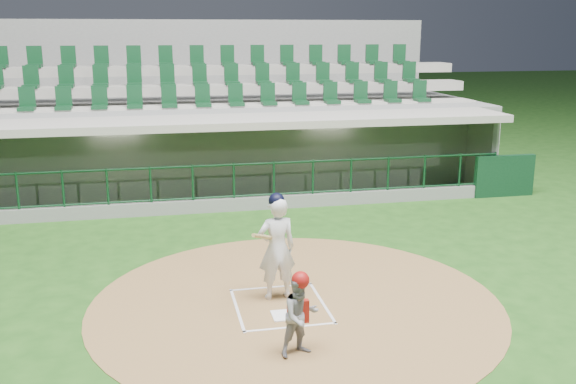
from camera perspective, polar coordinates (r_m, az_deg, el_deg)
The scene contains 8 objects.
ground at distance 11.55m, azimuth -0.99°, elevation -9.56°, with size 120.00×120.00×0.00m, color #1C4814.
dirt_circle at distance 11.43m, azimuth 0.70°, elevation -9.80°, with size 7.20×7.20×0.01m, color brown.
home_plate at distance 10.92m, azimuth -0.28°, elevation -10.90°, with size 0.43×0.43×0.02m, color white.
batter_box_chalk at distance 11.28m, azimuth -0.70°, elevation -10.08°, with size 1.55×1.80×0.01m.
dugout_structure at distance 18.69m, azimuth -5.27°, elevation 2.72°, with size 16.40×3.70×3.00m.
seating_deck at distance 21.63m, azimuth -6.52°, elevation 5.48°, with size 17.00×6.72×5.15m.
batter at distance 11.26m, azimuth -1.01°, elevation -4.88°, with size 0.90×0.90×1.93m.
catcher at distance 9.48m, azimuth 1.10°, elevation -10.80°, with size 0.70×0.61×1.29m.
Camera 1 is at (-1.99, -10.39, 4.64)m, focal length 40.00 mm.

